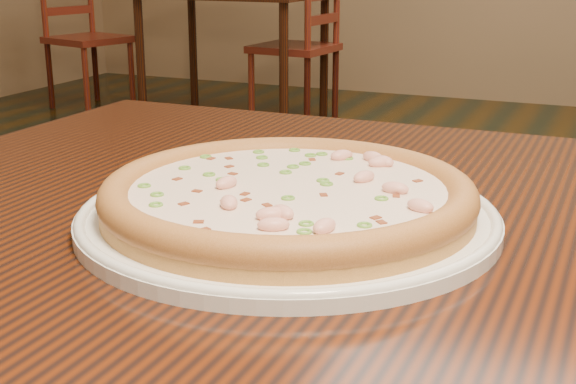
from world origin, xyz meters
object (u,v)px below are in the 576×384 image
at_px(bg_table_left, 233,7).
at_px(plate, 288,215).
at_px(hero_table, 430,328).
at_px(chair_b, 303,47).
at_px(pizza, 288,195).
at_px(chair_a, 83,37).

bearing_deg(bg_table_left, plate, -62.07).
bearing_deg(plate, hero_table, 22.62).
bearing_deg(bg_table_left, hero_table, -60.25).
bearing_deg(plate, chair_b, 112.25).
xyz_separation_m(pizza, bg_table_left, (-1.90, 3.59, -0.12)).
distance_m(plate, chair_b, 3.95).
bearing_deg(pizza, chair_a, 129.71).
relative_size(pizza, chair_b, 0.34).
bearing_deg(plate, bg_table_left, 117.93).
distance_m(plate, bg_table_left, 4.07).
bearing_deg(chair_a, pizza, -50.29).
xyz_separation_m(plate, bg_table_left, (-1.90, 3.59, -0.10)).
bearing_deg(chair_b, hero_table, -65.86).
relative_size(hero_table, plate, 3.27).
bearing_deg(chair_a, plate, -50.29).
bearing_deg(hero_table, chair_a, 131.23).
height_order(hero_table, bg_table_left, same).
relative_size(plate, chair_b, 0.39).
xyz_separation_m(hero_table, plate, (-0.12, -0.05, 0.11)).
distance_m(hero_table, chair_b, 3.94).
height_order(pizza, bg_table_left, pizza).
height_order(plate, chair_a, chair_a).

